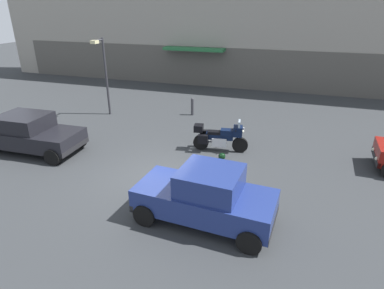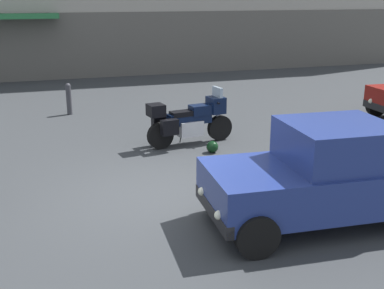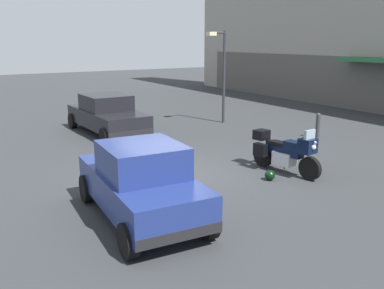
{
  "view_description": "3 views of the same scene",
  "coord_description": "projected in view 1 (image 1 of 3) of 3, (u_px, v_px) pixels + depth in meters",
  "views": [
    {
      "loc": [
        4.2,
        -9.06,
        5.61
      ],
      "look_at": [
        0.82,
        1.24,
        0.89
      ],
      "focal_mm": 30.18,
      "sensor_mm": 36.0,
      "label": 1
    },
    {
      "loc": [
        -2.07,
        -8.07,
        3.53
      ],
      "look_at": [
        0.84,
        0.85,
        0.66
      ],
      "focal_mm": 45.93,
      "sensor_mm": 36.0,
      "label": 2
    },
    {
      "loc": [
        9.66,
        -5.17,
        3.64
      ],
      "look_at": [
        0.28,
        0.59,
        0.87
      ],
      "focal_mm": 38.82,
      "sensor_mm": 36.0,
      "label": 3
    }
  ],
  "objects": [
    {
      "name": "ground_plane",
      "position": [
        159.0,
        178.0,
        11.34
      ],
      "size": [
        80.0,
        80.0,
        0.0
      ],
      "primitive_type": "plane",
      "color": "#2D3033"
    },
    {
      "name": "streetlamp_curbside",
      "position": [
        104.0,
        69.0,
        16.79
      ],
      "size": [
        0.28,
        0.94,
        4.07
      ],
      "color": "#2D2D33",
      "rests_on": "ground"
    },
    {
      "name": "helmet",
      "position": [
        222.0,
        156.0,
        12.63
      ],
      "size": [
        0.28,
        0.28,
        0.28
      ],
      "primitive_type": "sphere",
      "color": "black",
      "rests_on": "ground"
    },
    {
      "name": "bollard_curbside",
      "position": [
        192.0,
        106.0,
        17.59
      ],
      "size": [
        0.16,
        0.16,
        0.97
      ],
      "color": "#333338",
      "rests_on": "ground"
    },
    {
      "name": "car_hatchback_near",
      "position": [
        206.0,
        196.0,
        8.78
      ],
      "size": [
        3.96,
        2.02,
        1.64
      ],
      "rotation": [
        0.0,
        0.0,
        3.07
      ],
      "color": "navy",
      "rests_on": "ground"
    },
    {
      "name": "car_sedan_far",
      "position": [
        27.0,
        133.0,
        13.17
      ],
      "size": [
        4.62,
        2.05,
        1.56
      ],
      "rotation": [
        0.0,
        0.0,
        3.18
      ],
      "color": "black",
      "rests_on": "ground"
    },
    {
      "name": "motorcycle",
      "position": [
        219.0,
        137.0,
        13.22
      ],
      "size": [
        2.26,
        0.91,
        1.36
      ],
      "rotation": [
        0.0,
        0.0,
        0.15
      ],
      "color": "black",
      "rests_on": "ground"
    }
  ]
}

